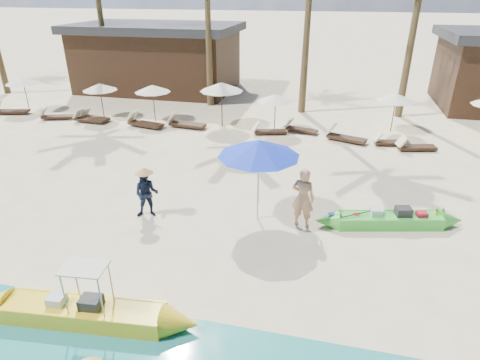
% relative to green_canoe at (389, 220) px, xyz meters
% --- Properties ---
extents(ground, '(240.00, 240.00, 0.00)m').
position_rel_green_canoe_xyz_m(ground, '(-5.80, -2.38, -0.21)').
color(ground, beige).
rests_on(ground, ground).
extents(green_canoe, '(4.86, 1.45, 0.63)m').
position_rel_green_canoe_xyz_m(green_canoe, '(0.00, 0.00, 0.00)').
color(green_canoe, green).
rests_on(green_canoe, ground).
extents(yellow_canoe, '(5.59, 1.07, 1.45)m').
position_rel_green_canoe_xyz_m(yellow_canoe, '(-6.69, -5.46, 0.03)').
color(yellow_canoe, yellow).
rests_on(yellow_canoe, ground).
extents(tourist, '(0.75, 0.58, 1.85)m').
position_rel_green_canoe_xyz_m(tourist, '(-2.54, -0.55, 0.72)').
color(tourist, tan).
rests_on(tourist, ground).
extents(vendor_green, '(0.87, 0.75, 1.53)m').
position_rel_green_canoe_xyz_m(vendor_green, '(-7.23, -1.08, 0.56)').
color(vendor_green, '#121C32').
rests_on(vendor_green, ground).
extents(blue_umbrella, '(2.39, 2.39, 2.57)m').
position_rel_green_canoe_xyz_m(blue_umbrella, '(-3.89, -0.44, 2.11)').
color(blue_umbrella, '#99999E').
rests_on(blue_umbrella, ground).
extents(resort_parasol_2, '(1.87, 1.87, 1.92)m').
position_rel_green_canoe_xyz_m(resort_parasol_2, '(-19.00, 8.30, 1.52)').
color(resort_parasol_2, '#322014').
rests_on(resort_parasol_2, ground).
extents(lounger_2_left, '(1.93, 0.95, 0.63)m').
position_rel_green_canoe_xyz_m(lounger_2_left, '(-19.57, 7.46, -0.00)').
color(lounger_2_left, '#322014').
rests_on(lounger_2_left, ground).
extents(resort_parasol_3, '(1.82, 1.82, 1.87)m').
position_rel_green_canoe_xyz_m(resort_parasol_3, '(-14.06, 8.01, 1.47)').
color(resort_parasol_3, '#322014').
rests_on(resort_parasol_3, ground).
extents(lounger_3_left, '(1.81, 1.02, 0.59)m').
position_rel_green_canoe_xyz_m(lounger_3_left, '(-16.44, 7.16, -0.01)').
color(lounger_3_left, '#322014').
rests_on(lounger_3_left, ground).
extents(lounger_3_right, '(1.80, 0.67, 0.60)m').
position_rel_green_canoe_xyz_m(lounger_3_right, '(-14.41, 7.10, -0.01)').
color(lounger_3_right, '#322014').
rests_on(lounger_3_right, ground).
extents(resort_parasol_4, '(1.85, 1.85, 1.90)m').
position_rel_green_canoe_xyz_m(resort_parasol_4, '(-11.11, 8.17, 1.51)').
color(resort_parasol_4, '#322014').
rests_on(resort_parasol_4, ground).
extents(lounger_4_left, '(1.71, 0.85, 0.56)m').
position_rel_green_canoe_xyz_m(lounger_4_left, '(-14.31, 7.48, -0.02)').
color(lounger_4_left, '#322014').
rests_on(lounger_4_left, ground).
extents(lounger_4_right, '(2.04, 0.99, 0.66)m').
position_rel_green_canoe_xyz_m(lounger_4_right, '(-11.26, 7.06, 0.01)').
color(lounger_4_right, '#322014').
rests_on(lounger_4_right, ground).
extents(resort_parasol_5, '(2.16, 2.16, 2.23)m').
position_rel_green_canoe_xyz_m(resort_parasol_5, '(-7.39, 8.14, 1.80)').
color(resort_parasol_5, '#322014').
rests_on(resort_parasol_5, ground).
extents(lounger_5_left, '(2.01, 0.80, 0.67)m').
position_rel_green_canoe_xyz_m(lounger_5_left, '(-9.17, 7.44, 0.01)').
color(lounger_5_left, '#322014').
rests_on(lounger_5_left, ground).
extents(resort_parasol_6, '(1.80, 1.80, 1.85)m').
position_rel_green_canoe_xyz_m(resort_parasol_6, '(-4.64, 7.90, 1.46)').
color(resort_parasol_6, '#322014').
rests_on(resort_parasol_6, ground).
extents(lounger_6_left, '(1.71, 0.90, 0.56)m').
position_rel_green_canoe_xyz_m(lounger_6_left, '(-4.89, 7.37, -0.03)').
color(lounger_6_left, '#322014').
rests_on(lounger_6_left, ground).
extents(lounger_6_right, '(1.70, 0.91, 0.55)m').
position_rel_green_canoe_xyz_m(lounger_6_right, '(-3.42, 8.04, -0.03)').
color(lounger_6_right, '#322014').
rests_on(lounger_6_right, ground).
extents(resort_parasol_7, '(1.83, 1.83, 1.89)m').
position_rel_green_canoe_xyz_m(resort_parasol_7, '(0.98, 9.18, 1.49)').
color(resort_parasol_7, '#322014').
rests_on(resort_parasol_7, ground).
extents(lounger_7_left, '(1.95, 1.15, 0.63)m').
position_rel_green_canoe_xyz_m(lounger_7_left, '(-1.30, 7.23, 0.00)').
color(lounger_7_left, '#322014').
rests_on(lounger_7_left, ground).
extents(lounger_7_right, '(1.68, 0.77, 0.55)m').
position_rel_green_canoe_xyz_m(lounger_7_right, '(0.70, 7.12, -0.03)').
color(lounger_7_right, '#322014').
rests_on(lounger_7_right, ground).
extents(lounger_8_left, '(1.78, 0.92, 0.58)m').
position_rel_green_canoe_xyz_m(lounger_8_left, '(1.69, 6.71, -0.02)').
color(lounger_8_left, '#322014').
rests_on(lounger_8_left, ground).
extents(pavilion_west, '(10.80, 6.60, 4.30)m').
position_rel_green_canoe_xyz_m(pavilion_west, '(-13.80, 15.12, 1.98)').
color(pavilion_west, '#322014').
rests_on(pavilion_west, ground).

